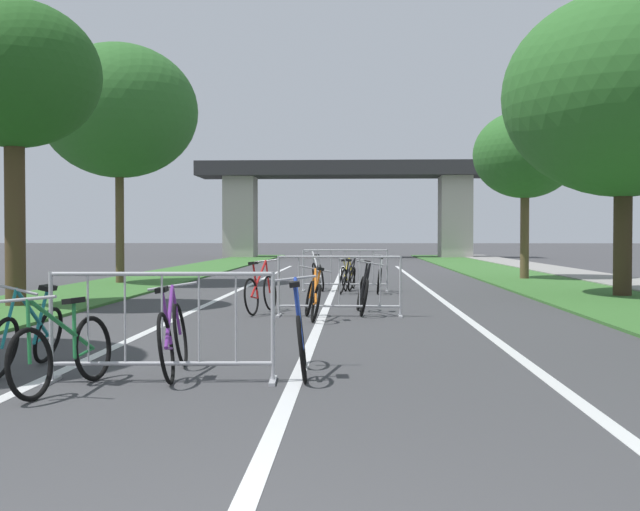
# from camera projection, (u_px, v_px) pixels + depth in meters

# --- Properties ---
(grass_verge_left) EXTENTS (2.96, 58.26, 0.05)m
(grass_verge_left) POSITION_uv_depth(u_px,v_px,m) (165.00, 276.00, 26.77)
(grass_verge_left) COLOR #386B2D
(grass_verge_left) RESTS_ON ground
(grass_verge_right) EXTENTS (2.96, 58.26, 0.05)m
(grass_verge_right) POSITION_uv_depth(u_px,v_px,m) (516.00, 277.00, 26.23)
(grass_verge_right) COLOR #386B2D
(grass_verge_right) RESTS_ON ground
(sidewalk_path_right) EXTENTS (2.07, 58.26, 0.08)m
(sidewalk_path_right) POSITION_uv_depth(u_px,v_px,m) (593.00, 277.00, 26.11)
(sidewalk_path_right) COLOR gray
(sidewalk_path_right) RESTS_ON ground
(lane_stripe_center) EXTENTS (0.14, 33.70, 0.01)m
(lane_stripe_center) POSITION_uv_depth(u_px,v_px,m) (333.00, 292.00, 19.53)
(lane_stripe_center) COLOR silver
(lane_stripe_center) RESTS_ON ground
(lane_stripe_right_lane) EXTENTS (0.14, 33.70, 0.01)m
(lane_stripe_right_lane) POSITION_uv_depth(u_px,v_px,m) (431.00, 292.00, 19.42)
(lane_stripe_right_lane) COLOR silver
(lane_stripe_right_lane) RESTS_ON ground
(lane_stripe_left_lane) EXTENTS (0.14, 33.70, 0.01)m
(lane_stripe_left_lane) POSITION_uv_depth(u_px,v_px,m) (235.00, 292.00, 19.64)
(lane_stripe_left_lane) COLOR silver
(lane_stripe_left_lane) RESTS_ON ground
(overpass_bridge) EXTENTS (19.17, 3.71, 6.12)m
(overpass_bridge) POSITION_uv_depth(u_px,v_px,m) (347.00, 190.00, 50.67)
(overpass_bridge) COLOR #2D2D30
(overpass_bridge) RESTS_ON ground
(tree_left_oak_mid) EXTENTS (3.32, 3.32, 5.91)m
(tree_left_oak_mid) POSITION_uv_depth(u_px,v_px,m) (14.00, 76.00, 15.13)
(tree_left_oak_mid) COLOR #4C3823
(tree_left_oak_mid) RESTS_ON ground
(tree_left_cypress_far) EXTENTS (4.49, 4.49, 6.88)m
(tree_left_cypress_far) POSITION_uv_depth(u_px,v_px,m) (119.00, 111.00, 22.55)
(tree_left_cypress_far) COLOR brown
(tree_left_cypress_far) RESTS_ON ground
(tree_right_pine_near) EXTENTS (5.39, 5.39, 6.85)m
(tree_right_pine_near) POSITION_uv_depth(u_px,v_px,m) (624.00, 95.00, 17.65)
(tree_right_pine_near) COLOR #3D2D1E
(tree_right_pine_near) RESTS_ON ground
(tree_right_oak_near) EXTENTS (3.26, 3.26, 5.35)m
(tree_right_oak_near) POSITION_uv_depth(u_px,v_px,m) (525.00, 155.00, 24.80)
(tree_right_oak_near) COLOR brown
(tree_right_oak_near) RESTS_ON ground
(crowd_barrier_nearest) EXTENTS (2.18, 0.56, 1.05)m
(crowd_barrier_nearest) POSITION_uv_depth(u_px,v_px,m) (162.00, 328.00, 7.45)
(crowd_barrier_nearest) COLOR #ADADB2
(crowd_barrier_nearest) RESTS_ON ground
(crowd_barrier_second) EXTENTS (2.16, 0.46, 1.05)m
(crowd_barrier_second) POSITION_uv_depth(u_px,v_px,m) (339.00, 287.00, 13.56)
(crowd_barrier_second) COLOR #ADADB2
(crowd_barrier_second) RESTS_ON ground
(crowd_barrier_third) EXTENTS (2.16, 0.48, 1.05)m
(crowd_barrier_third) POSITION_uv_depth(u_px,v_px,m) (345.00, 271.00, 19.73)
(crowd_barrier_third) COLOR #ADADB2
(crowd_barrier_third) RESTS_ON ground
(bicycle_black_0) EXTENTS (0.65, 1.63, 0.88)m
(bicycle_black_0) POSITION_uv_depth(u_px,v_px,m) (347.00, 279.00, 19.23)
(bicycle_black_0) COLOR black
(bicycle_black_0) RESTS_ON ground
(bicycle_teal_1) EXTENTS (0.45, 1.65, 0.94)m
(bicycle_teal_1) POSITION_uv_depth(u_px,v_px,m) (27.00, 337.00, 8.02)
(bicycle_teal_1) COLOR black
(bicycle_teal_1) RESTS_ON ground
(bicycle_red_2) EXTENTS (0.49, 1.60, 0.96)m
(bicycle_red_2) POSITION_uv_depth(u_px,v_px,m) (261.00, 292.00, 14.17)
(bicycle_red_2) COLOR black
(bicycle_red_2) RESTS_ON ground
(bicycle_purple_3) EXTENTS (0.52, 1.71, 0.91)m
(bicycle_purple_3) POSITION_uv_depth(u_px,v_px,m) (173.00, 337.00, 7.86)
(bicycle_purple_3) COLOR black
(bicycle_purple_3) RESTS_ON ground
(bicycle_white_4) EXTENTS (0.51, 1.67, 0.94)m
(bicycle_white_4) POSITION_uv_depth(u_px,v_px,m) (380.00, 278.00, 19.25)
(bicycle_white_4) COLOR black
(bicycle_white_4) RESTS_ON ground
(bicycle_silver_5) EXTENTS (0.66, 1.70, 1.04)m
(bicycle_silver_5) POSITION_uv_depth(u_px,v_px,m) (318.00, 275.00, 20.18)
(bicycle_silver_5) COLOR black
(bicycle_silver_5) RESTS_ON ground
(bicycle_blue_6) EXTENTS (0.44, 1.62, 0.98)m
(bicycle_blue_6) POSITION_uv_depth(u_px,v_px,m) (301.00, 337.00, 7.91)
(bicycle_blue_6) COLOR black
(bicycle_blue_6) RESTS_ON ground
(bicycle_orange_7) EXTENTS (0.55, 1.61, 0.89)m
(bicycle_orange_7) POSITION_uv_depth(u_px,v_px,m) (313.00, 298.00, 13.11)
(bicycle_orange_7) COLOR black
(bicycle_orange_7) RESTS_ON ground
(bicycle_yellow_8) EXTENTS (0.54, 1.69, 0.87)m
(bicycle_yellow_8) POSITION_uv_depth(u_px,v_px,m) (348.00, 276.00, 20.32)
(bicycle_yellow_8) COLOR black
(bicycle_yellow_8) RESTS_ON ground
(bicycle_green_9) EXTENTS (0.65, 1.57, 0.90)m
(bicycle_green_9) POSITION_uv_depth(u_px,v_px,m) (63.00, 352.00, 7.08)
(bicycle_green_9) COLOR black
(bicycle_green_9) RESTS_ON ground
(bicycle_black_10) EXTENTS (0.49, 1.74, 0.97)m
(bicycle_black_10) POSITION_uv_depth(u_px,v_px,m) (363.00, 293.00, 14.09)
(bicycle_black_10) COLOR black
(bicycle_black_10) RESTS_ON ground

